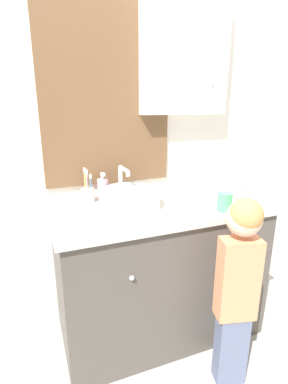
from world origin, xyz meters
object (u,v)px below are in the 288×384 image
(sink_basin, at_px, (131,198))
(soap_dispenser, at_px, (103,189))
(toothbrush_holder, at_px, (88,194))
(child_figure, at_px, (238,276))
(drinking_cup, at_px, (225,202))
(teddy_bear, at_px, (240,188))

(sink_basin, relative_size, soap_dispenser, 2.25)
(toothbrush_holder, distance_m, child_figure, 0.89)
(soap_dispenser, xyz_separation_m, drinking_cup, (0.54, -0.42, -0.02))
(sink_basin, bearing_deg, child_figure, -53.30)
(sink_basin, bearing_deg, drinking_cup, -27.57)
(toothbrush_holder, bearing_deg, drinking_cup, -32.20)
(child_figure, relative_size, drinking_cup, 9.98)
(child_figure, height_order, drinking_cup, child_figure)
(sink_basin, xyz_separation_m, child_figure, (0.36, -0.48, -0.28))
(teddy_bear, relative_size, drinking_cup, 1.49)
(sink_basin, xyz_separation_m, teddy_bear, (0.63, -0.10, 0.01))
(toothbrush_holder, xyz_separation_m, child_figure, (0.55, -0.65, -0.27))
(sink_basin, distance_m, soap_dispenser, 0.22)
(toothbrush_holder, distance_m, teddy_bear, 0.87)
(child_figure, distance_m, drinking_cup, 0.38)
(sink_basin, distance_m, teddy_bear, 0.64)
(sink_basin, distance_m, drinking_cup, 0.49)
(sink_basin, xyz_separation_m, soap_dispenser, (-0.11, 0.19, 0.01))
(child_figure, xyz_separation_m, teddy_bear, (0.28, 0.38, 0.29))
(sink_basin, distance_m, toothbrush_holder, 0.26)
(teddy_bear, bearing_deg, toothbrush_holder, 162.16)
(drinking_cup, bearing_deg, soap_dispenser, 142.40)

